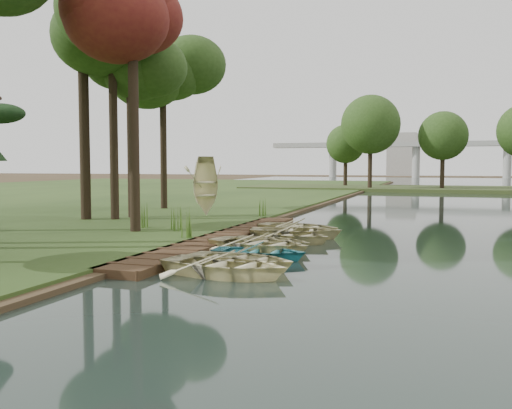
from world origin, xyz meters
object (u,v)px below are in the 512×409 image
(rowboat_0, at_px, (225,262))
(rowboat_1, at_px, (240,257))
(rowboat_2, at_px, (259,250))
(stored_rowboat, at_px, (205,210))
(boardwalk, at_px, (223,239))

(rowboat_0, bearing_deg, rowboat_1, 7.64)
(rowboat_2, bearing_deg, rowboat_1, 177.67)
(rowboat_2, xyz_separation_m, stored_rowboat, (-6.96, 11.62, 0.27))
(boardwalk, distance_m, stored_rowboat, 8.95)
(rowboat_2, bearing_deg, rowboat_0, 177.10)
(boardwalk, relative_size, stored_rowboat, 4.88)
(boardwalk, height_order, rowboat_2, rowboat_2)
(rowboat_1, distance_m, rowboat_2, 1.75)
(boardwalk, distance_m, rowboat_1, 6.14)
(rowboat_0, xyz_separation_m, stored_rowboat, (-6.91, 14.53, 0.20))
(boardwalk, height_order, rowboat_0, rowboat_0)
(rowboat_0, bearing_deg, rowboat_2, 8.51)
(rowboat_0, height_order, rowboat_2, rowboat_0)
(stored_rowboat, bearing_deg, rowboat_1, -114.01)
(rowboat_1, bearing_deg, rowboat_2, 8.88)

